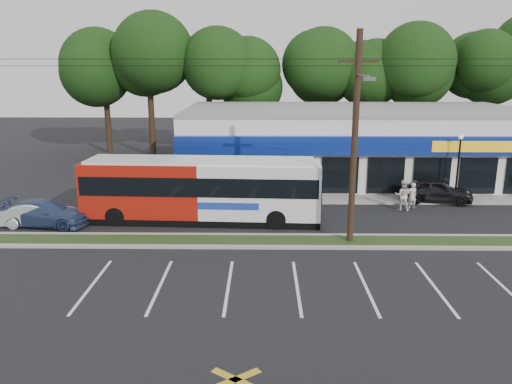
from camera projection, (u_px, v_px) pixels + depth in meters
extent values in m
plane|color=black|center=(289.00, 250.00, 23.46)|extent=(120.00, 120.00, 0.00)
cube|color=#293817|center=(288.00, 241.00, 24.41)|extent=(40.00, 1.60, 0.12)
cube|color=#9E9E93|center=(289.00, 247.00, 23.58)|extent=(40.00, 0.25, 0.14)
cube|color=#9E9E93|center=(287.00, 235.00, 25.23)|extent=(40.00, 0.25, 0.14)
cube|color=#9E9E93|center=(360.00, 199.00, 32.09)|extent=(32.00, 2.20, 0.10)
cube|color=white|center=(351.00, 144.00, 38.26)|extent=(25.00, 12.00, 5.00)
cube|color=#102A95|center=(368.00, 146.00, 31.98)|extent=(25.00, 0.50, 1.20)
cube|color=black|center=(366.00, 175.00, 32.66)|extent=(24.00, 0.12, 2.40)
cube|color=yellow|center=(479.00, 147.00, 31.62)|extent=(6.00, 0.06, 0.70)
cube|color=gray|center=(352.00, 110.00, 37.60)|extent=(25.00, 12.00, 0.30)
cylinder|color=black|center=(355.00, 141.00, 23.14)|extent=(0.30, 0.30, 10.00)
cube|color=black|center=(359.00, 61.00, 22.25)|extent=(1.80, 0.12, 0.12)
cylinder|color=#59595E|center=(363.00, 76.00, 21.23)|extent=(0.10, 2.40, 0.10)
cube|color=#59595E|center=(369.00, 79.00, 20.00)|extent=(0.50, 0.25, 0.15)
cylinder|color=black|center=(291.00, 59.00, 22.26)|extent=(50.00, 0.02, 0.02)
cylinder|color=black|center=(291.00, 66.00, 22.34)|extent=(50.00, 0.02, 0.02)
cylinder|color=black|center=(458.00, 170.00, 31.33)|extent=(0.12, 0.12, 4.00)
sphere|color=silver|center=(461.00, 137.00, 30.81)|extent=(0.30, 0.30, 0.30)
cylinder|color=black|center=(110.00, 124.00, 48.14)|extent=(0.56, 0.56, 5.72)
sphere|color=black|center=(106.00, 64.00, 46.75)|extent=(6.76, 6.76, 6.76)
cylinder|color=black|center=(162.00, 124.00, 48.07)|extent=(0.56, 0.56, 5.72)
sphere|color=black|center=(159.00, 64.00, 46.68)|extent=(6.76, 6.76, 6.76)
cylinder|color=black|center=(214.00, 124.00, 48.01)|extent=(0.56, 0.56, 5.72)
sphere|color=black|center=(213.00, 64.00, 46.62)|extent=(6.76, 6.76, 6.76)
cylinder|color=black|center=(266.00, 124.00, 47.94)|extent=(0.56, 0.56, 5.72)
sphere|color=black|center=(266.00, 64.00, 46.55)|extent=(6.76, 6.76, 6.76)
cylinder|color=black|center=(318.00, 124.00, 47.87)|extent=(0.56, 0.56, 5.72)
sphere|color=black|center=(319.00, 64.00, 46.48)|extent=(6.76, 6.76, 6.76)
cylinder|color=black|center=(370.00, 125.00, 47.81)|extent=(0.56, 0.56, 5.72)
sphere|color=black|center=(373.00, 64.00, 46.42)|extent=(6.76, 6.76, 6.76)
cylinder|color=black|center=(422.00, 125.00, 47.74)|extent=(0.56, 0.56, 5.72)
sphere|color=black|center=(427.00, 64.00, 46.35)|extent=(6.76, 6.76, 6.76)
cylinder|color=black|center=(474.00, 125.00, 47.67)|extent=(0.56, 0.56, 5.72)
sphere|color=black|center=(481.00, 64.00, 46.28)|extent=(6.76, 6.76, 6.76)
cube|color=#A8170C|center=(144.00, 187.00, 27.60)|extent=(6.58, 2.99, 2.96)
cube|color=white|center=(260.00, 189.00, 27.22)|extent=(6.58, 2.99, 2.96)
cube|color=black|center=(202.00, 217.00, 27.82)|extent=(13.04, 3.24, 0.38)
cube|color=black|center=(201.00, 182.00, 27.33)|extent=(12.79, 3.34, 1.02)
cube|color=black|center=(320.00, 187.00, 26.99)|extent=(0.17, 2.29, 1.51)
cube|color=#193899|center=(228.00, 206.00, 26.16)|extent=(3.23, 0.18, 0.38)
cube|color=white|center=(201.00, 161.00, 27.03)|extent=(12.38, 3.00, 0.19)
cylinder|color=black|center=(115.00, 217.00, 26.83)|extent=(1.05, 0.35, 1.03)
cylinder|color=black|center=(129.00, 204.00, 29.20)|extent=(1.05, 0.35, 1.03)
cylinder|color=black|center=(276.00, 220.00, 26.32)|extent=(1.05, 0.35, 1.03)
cylinder|color=black|center=(277.00, 207.00, 28.69)|extent=(1.05, 0.35, 1.03)
imported|color=black|center=(435.00, 190.00, 31.37)|extent=(4.72, 2.56, 1.52)
imported|color=#B1B5B9|center=(39.00, 214.00, 26.86)|extent=(4.07, 1.80, 1.30)
imported|color=navy|center=(45.00, 213.00, 26.85)|extent=(5.01, 2.58, 1.39)
imported|color=silver|center=(412.00, 196.00, 30.01)|extent=(0.63, 0.47, 1.59)
imported|color=silver|center=(403.00, 195.00, 29.59)|extent=(1.03, 0.88, 1.84)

